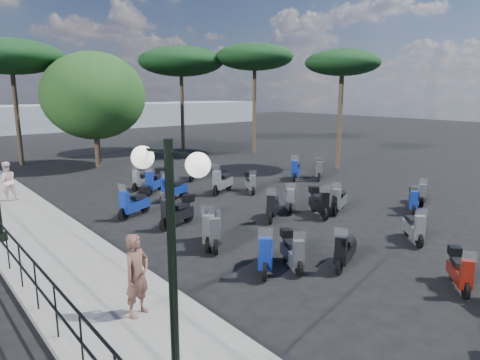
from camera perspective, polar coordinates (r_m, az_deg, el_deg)
ground at (r=14.69m, az=5.14°, el=-7.05°), size 120.00×120.00×0.00m
sidewalk at (r=14.08m, az=-23.81°, el=-8.58°), size 3.00×30.00×0.15m
railing at (r=13.39m, az=-29.24°, el=-6.42°), size 0.04×26.04×1.10m
lamp_post_0 at (r=5.45m, az=-8.93°, el=-13.10°), size 0.50×1.17×4.06m
woman at (r=9.25m, az=-13.58°, el=-12.23°), size 0.75×0.63×1.76m
pedestrian_far at (r=20.57m, az=-28.71°, el=-0.16°), size 0.84×0.67×1.67m
scooter_1 at (r=11.84m, az=6.98°, el=-9.48°), size 0.88×1.40×1.22m
scooter_2 at (r=13.24m, az=-3.66°, el=-6.78°), size 1.03×1.58×1.39m
scooter_3 at (r=13.36m, az=-3.83°, el=-6.71°), size 1.36×1.37×1.44m
scooter_4 at (r=15.31m, az=-8.34°, el=-4.29°), size 1.69×0.79×1.39m
scooter_5 at (r=16.83m, az=-13.86°, el=-3.01°), size 1.65×0.94×1.40m
scooter_7 at (r=12.13m, az=13.80°, el=-9.27°), size 1.53×0.82×1.29m
scooter_8 at (r=11.55m, az=3.48°, el=-9.79°), size 1.34×1.33×1.42m
scooter_9 at (r=16.01m, az=4.36°, el=-3.67°), size 1.37×1.17×1.35m
scooter_10 at (r=18.98m, az=-8.89°, el=-1.28°), size 1.68×0.80×1.38m
scooter_11 at (r=21.37m, az=-12.96°, el=-0.08°), size 1.44×0.89×1.26m
scooter_13 at (r=11.87m, az=27.24°, el=-10.80°), size 1.23×1.06×1.18m
scooter_14 at (r=16.71m, az=10.47°, el=-3.04°), size 1.00×1.54×1.35m
scooter_15 at (r=17.38m, az=13.08°, el=-2.74°), size 1.54×0.87×1.32m
scooter_16 at (r=20.05m, az=-2.40°, el=-0.35°), size 1.71×1.00×1.47m
scooter_17 at (r=20.49m, az=-11.29°, el=-0.22°), size 1.50×1.27×1.43m
scooter_20 at (r=14.75m, az=22.19°, el=-6.03°), size 1.15×1.24×1.27m
scooter_21 at (r=17.21m, az=6.67°, el=-2.68°), size 1.19×1.24×1.29m
scooter_22 at (r=20.17m, az=1.36°, el=-0.45°), size 0.85×1.36×1.18m
scooter_23 at (r=23.31m, az=-6.00°, el=1.37°), size 1.47×1.23×1.40m
scooter_26 at (r=18.34m, az=22.07°, el=-2.56°), size 1.35×0.94×1.21m
scooter_27 at (r=19.67m, az=22.81°, el=-1.78°), size 1.24×1.05×1.22m
scooter_28 at (r=23.23m, az=7.44°, el=1.23°), size 1.52×1.18×1.44m
scooter_29 at (r=23.58m, az=10.47°, el=1.32°), size 1.40×1.24×1.36m
broadleaf_tree at (r=28.19m, az=-18.89°, el=10.57°), size 6.28×6.28×7.09m
pine_0 at (r=33.95m, az=-7.88°, el=15.37°), size 6.48×6.48×8.03m
pine_1 at (r=33.02m, az=1.97°, el=16.06°), size 5.78×5.78×8.20m
pine_2 at (r=30.89m, az=-28.25°, el=14.27°), size 6.30×6.30×7.90m
pine_3 at (r=26.78m, az=13.50°, el=14.88°), size 4.44×4.44×7.13m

